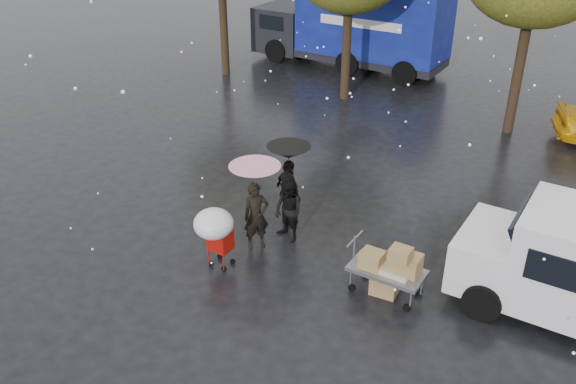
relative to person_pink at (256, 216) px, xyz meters
The scene contains 11 objects.
ground 1.01m from the person_pink, ahead, with size 90.00×90.00×0.00m, color black.
person_pink is the anchor object (origin of this frame).
person_middle 0.78m from the person_pink, 54.99° to the left, with size 0.73×0.57×1.50m, color black.
person_black 1.27m from the person_pink, 87.10° to the left, with size 0.98×0.41×1.67m, color black.
umbrella_pink 1.09m from the person_pink, 90.00° to the left, with size 1.13×1.13×2.05m.
umbrella_black 1.67m from the person_pink, 87.10° to the left, with size 1.03×1.03×2.04m.
vendor_cart 3.28m from the person_pink, ahead, with size 1.52×0.80×1.27m.
shopping_cart 1.22m from the person_pink, 101.46° to the right, with size 0.84×0.84×1.46m.
blue_truck 14.36m from the person_pink, 107.91° to the left, with size 8.30×2.60×3.50m.
box_ground_near 3.23m from the person_pink, ahead, with size 0.53×0.43×0.48m, color brown.
box_ground_far 3.25m from the person_pink, 12.39° to the left, with size 0.48×0.37×0.37m, color brown.
Camera 1 is at (6.19, -9.46, 7.77)m, focal length 38.00 mm.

